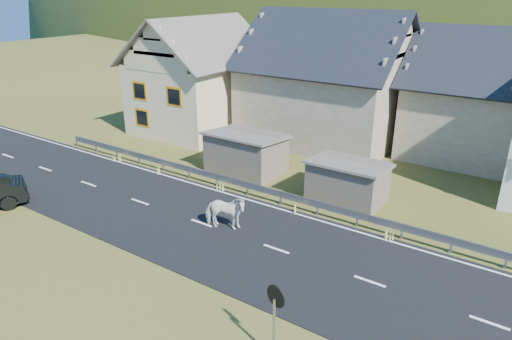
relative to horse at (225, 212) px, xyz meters
The scene contains 12 objects.
ground 1.50m from the horse, behind, with size 160.00×160.00×0.00m, color #404618.
road 1.49m from the horse, behind, with size 60.00×7.00×0.04m, color black.
lane_markings 1.47m from the horse, behind, with size 60.00×6.60×0.01m, color silver.
guardrail 3.69m from the horse, 109.26° to the left, with size 28.10×0.09×0.75m.
shed_left 7.07m from the horse, 117.05° to the left, with size 4.30×3.30×2.40m, color #695C51.
shed_right 6.66m from the horse, 60.45° to the left, with size 3.80×2.90×2.20m, color #695C51.
house_cream 16.65m from the horse, 133.57° to the left, with size 7.80×9.80×8.30m.
house_stone_a 15.43m from the horse, 98.51° to the left, with size 10.80×9.80×8.90m.
house_stone_b 18.82m from the horse, 65.13° to the left, with size 9.80×8.80×8.10m.
conifer_patch 123.46m from the horse, 117.11° to the left, with size 76.00×50.00×28.00m, color black.
horse is the anchor object (origin of this frame).
traffic_mirror 7.82m from the horse, 42.02° to the right, with size 0.67×0.25×2.46m.
Camera 1 is at (12.26, -13.90, 10.06)m, focal length 32.00 mm.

